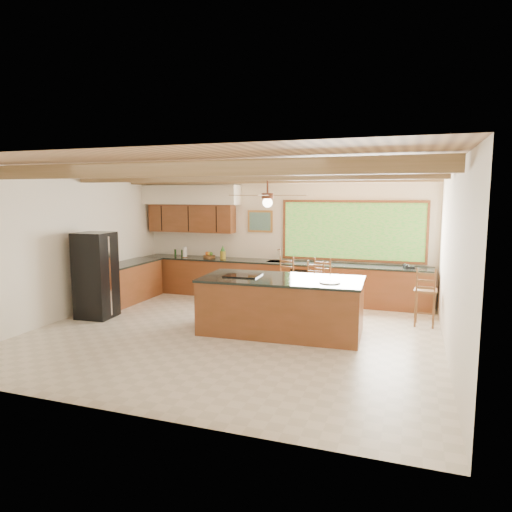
% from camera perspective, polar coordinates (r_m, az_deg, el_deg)
% --- Properties ---
extents(ground, '(7.20, 7.20, 0.00)m').
position_cam_1_polar(ground, '(8.41, -2.95, -9.64)').
color(ground, beige).
rests_on(ground, ground).
extents(room_shell, '(7.27, 6.54, 3.02)m').
position_cam_1_polar(room_shell, '(8.70, -2.47, 5.77)').
color(room_shell, white).
rests_on(room_shell, ground).
extents(counter_run, '(7.12, 3.10, 1.27)m').
position_cam_1_polar(counter_run, '(10.87, -2.00, -3.14)').
color(counter_run, brown).
rests_on(counter_run, ground).
extents(island, '(2.95, 1.49, 1.03)m').
position_cam_1_polar(island, '(8.36, 3.18, -6.14)').
color(island, brown).
rests_on(island, ground).
extents(refrigerator, '(0.72, 0.70, 1.75)m').
position_cam_1_polar(refrigerator, '(9.84, -19.39, -2.28)').
color(refrigerator, black).
rests_on(refrigerator, ground).
extents(bar_stool_a, '(0.44, 0.44, 1.14)m').
position_cam_1_polar(bar_stool_a, '(9.75, 7.49, -3.19)').
color(bar_stool_a, brown).
rests_on(bar_stool_a, ground).
extents(bar_stool_b, '(0.48, 0.48, 1.13)m').
position_cam_1_polar(bar_stool_b, '(10.33, 4.22, -2.56)').
color(bar_stool_b, brown).
rests_on(bar_stool_b, ground).
extents(bar_stool_c, '(0.46, 0.46, 1.19)m').
position_cam_1_polar(bar_stool_c, '(9.87, 8.50, -2.91)').
color(bar_stool_c, brown).
rests_on(bar_stool_c, ground).
extents(bar_stool_d, '(0.43, 0.43, 1.14)m').
position_cam_1_polar(bar_stool_d, '(9.24, 20.45, -4.22)').
color(bar_stool_d, brown).
rests_on(bar_stool_d, ground).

